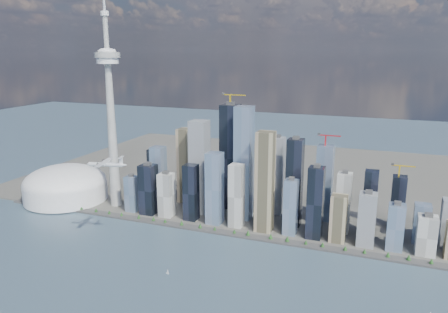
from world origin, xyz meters
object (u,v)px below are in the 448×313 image
at_px(dome_stadium, 65,185).
at_px(sailboat_west, 168,272).
at_px(needle_tower, 111,108).
at_px(airplane, 106,164).

bearing_deg(dome_stadium, sailboat_west, -30.11).
height_order(needle_tower, dome_stadium, needle_tower).
height_order(dome_stadium, airplane, airplane).
height_order(needle_tower, sailboat_west, needle_tower).
relative_size(needle_tower, sailboat_west, 57.17).
xyz_separation_m(needle_tower, dome_stadium, (-140.00, -10.00, -196.40)).
bearing_deg(sailboat_west, airplane, -179.51).
height_order(airplane, sailboat_west, airplane).
distance_m(needle_tower, airplane, 244.70).
distance_m(dome_stadium, airplane, 348.18).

